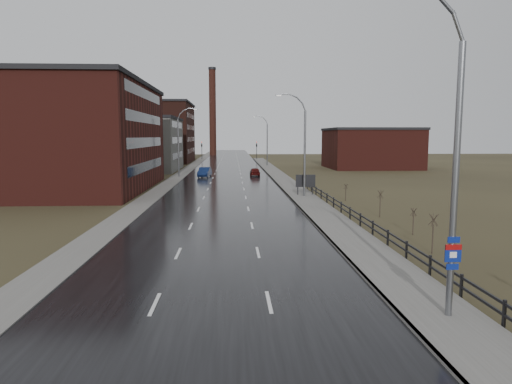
{
  "coord_description": "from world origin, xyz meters",
  "views": [
    {
      "loc": [
        0.85,
        -13.8,
        6.75
      ],
      "look_at": [
        2.44,
        16.81,
        3.0
      ],
      "focal_mm": 32.0,
      "sensor_mm": 36.0,
      "label": 1
    }
  ],
  "objects": [
    {
      "name": "billboard",
      "position": [
        9.1,
        37.09,
        1.67
      ],
      "size": [
        2.24,
        0.17,
        2.45
      ],
      "color": "black",
      "rests_on": "ground"
    },
    {
      "name": "sidewalk_right",
      "position": [
        8.6,
        35.0,
        0.09
      ],
      "size": [
        3.2,
        180.0,
        0.18
      ],
      "primitive_type": "cube",
      "color": "#595651",
      "rests_on": "ground"
    },
    {
      "name": "streetlight_main",
      "position": [
        8.47,
        2.0,
        6.06
      ],
      "size": [
        3.91,
        0.29,
        12.11
      ],
      "color": "slate",
      "rests_on": "ground"
    },
    {
      "name": "car_near",
      "position": [
        -3.73,
        61.8,
        0.8
      ],
      "size": [
        2.21,
        5.01,
        1.6
      ],
      "primitive_type": "imported",
      "rotation": [
        0.0,
        0.0,
        -0.11
      ],
      "color": "#0D1C44",
      "rests_on": "ground"
    },
    {
      "name": "building_right",
      "position": [
        30.3,
        82.0,
        4.26
      ],
      "size": [
        18.36,
        16.32,
        8.5
      ],
      "color": "#471914",
      "rests_on": "ground"
    },
    {
      "name": "traffic_light_right",
      "position": [
        8.0,
        120.0,
        4.6
      ],
      "size": [
        0.58,
        2.73,
        5.3
      ],
      "color": "black",
      "rests_on": "ground"
    },
    {
      "name": "traffic_light_left",
      "position": [
        -8.0,
        120.0,
        4.6
      ],
      "size": [
        0.58,
        2.73,
        5.3
      ],
      "color": "black",
      "rests_on": "ground"
    },
    {
      "name": "guardrail",
      "position": [
        10.3,
        18.31,
        0.71
      ],
      "size": [
        0.1,
        53.05,
        1.1
      ],
      "color": "black",
      "rests_on": "ground"
    },
    {
      "name": "shrub_e",
      "position": [
        13.18,
        23.31,
        1.21
      ],
      "size": [
        0.54,
        0.57,
        2.28
      ],
      "color": "#382D23",
      "rests_on": "ground"
    },
    {
      "name": "warehouse_mid",
      "position": [
        -17.99,
        78.0,
        5.26
      ],
      "size": [
        16.32,
        20.4,
        10.5
      ],
      "color": "slate",
      "rests_on": "ground"
    },
    {
      "name": "shrub_f",
      "position": [
        12.72,
        33.07,
        0.96
      ],
      "size": [
        0.44,
        0.46,
        1.81
      ],
      "color": "#382D23",
      "rests_on": "ground"
    },
    {
      "name": "car_far",
      "position": [
        4.69,
        63.68,
        0.71
      ],
      "size": [
        1.7,
        4.18,
        1.42
      ],
      "primitive_type": "imported",
      "rotation": [
        0.0,
        0.0,
        3.14
      ],
      "color": "#450C0B",
      "rests_on": "ground"
    },
    {
      "name": "ground",
      "position": [
        0.0,
        0.0,
        0.0
      ],
      "size": [
        320.0,
        320.0,
        0.0
      ],
      "primitive_type": "plane",
      "color": "#2D2819",
      "rests_on": "ground"
    },
    {
      "name": "road",
      "position": [
        0.0,
        60.0,
        0.03
      ],
      "size": [
        14.0,
        300.0,
        0.06
      ],
      "primitive_type": "cube",
      "color": "black",
      "rests_on": "ground"
    },
    {
      "name": "streetlight_right_mid",
      "position": [
        8.5,
        36.0,
        5.84
      ],
      "size": [
        3.36,
        0.28,
        11.35
      ],
      "color": "slate",
      "rests_on": "ground"
    },
    {
      "name": "curb_right",
      "position": [
        7.08,
        35.0,
        0.09
      ],
      "size": [
        0.16,
        180.0,
        0.18
      ],
      "primitive_type": "cube",
      "color": "slate",
      "rests_on": "ground"
    },
    {
      "name": "shrub_d",
      "position": [
        13.23,
        16.36,
        1.0
      ],
      "size": [
        0.45,
        0.48,
        1.89
      ],
      "color": "#382D23",
      "rests_on": "ground"
    },
    {
      "name": "smokestack",
      "position": [
        -6.0,
        150.0,
        15.5
      ],
      "size": [
        2.7,
        2.7,
        30.7
      ],
      "color": "#331611",
      "rests_on": "ground"
    },
    {
      "name": "shrub_c",
      "position": [
        12.38,
        11.41,
        1.24
      ],
      "size": [
        0.55,
        0.58,
        2.33
      ],
      "color": "#382D23",
      "rests_on": "ground"
    },
    {
      "name": "streetlight_left",
      "position": [
        -7.7,
        62.0,
        5.84
      ],
      "size": [
        3.36,
        0.28,
        11.35
      ],
      "color": "slate",
      "rests_on": "ground"
    },
    {
      "name": "warehouse_near",
      "position": [
        -20.99,
        45.0,
        6.76
      ],
      "size": [
        22.44,
        28.56,
        13.5
      ],
      "color": "#471914",
      "rests_on": "ground"
    },
    {
      "name": "warehouse_far",
      "position": [
        -22.99,
        108.0,
        7.76
      ],
      "size": [
        26.52,
        24.48,
        15.5
      ],
      "color": "#331611",
      "rests_on": "ground"
    },
    {
      "name": "sidewalk_left",
      "position": [
        -8.2,
        60.0,
        0.06
      ],
      "size": [
        2.4,
        260.0,
        0.12
      ],
      "primitive_type": "cube",
      "color": "#595651",
      "rests_on": "ground"
    },
    {
      "name": "streetlight_right_far",
      "position": [
        8.5,
        90.0,
        5.84
      ],
      "size": [
        3.36,
        0.28,
        11.35
      ],
      "color": "slate",
      "rests_on": "ground"
    }
  ]
}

